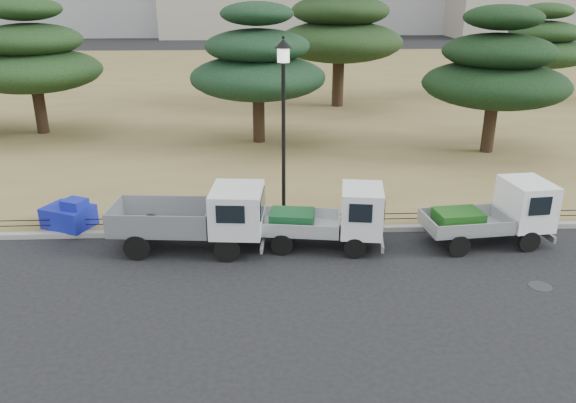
{
  "coord_description": "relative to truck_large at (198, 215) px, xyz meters",
  "views": [
    {
      "loc": [
        -0.78,
        -13.86,
        7.34
      ],
      "look_at": [
        0.0,
        2.0,
        1.3
      ],
      "focal_mm": 35.0,
      "sensor_mm": 36.0,
      "label": 1
    }
  ],
  "objects": [
    {
      "name": "curb",
      "position": [
        2.7,
        1.04,
        -1.0
      ],
      "size": [
        120.0,
        0.25,
        0.16
      ],
      "primitive_type": "cube",
      "color": "gray",
      "rests_on": "ground"
    },
    {
      "name": "tarp_pile",
      "position": [
        -4.27,
        1.54,
        -0.54
      ],
      "size": [
        1.77,
        1.58,
        0.97
      ],
      "rotation": [
        0.0,
        0.0,
        -0.44
      ],
      "color": "#1621AE",
      "rests_on": "lawn"
    },
    {
      "name": "pine_west_near",
      "position": [
        -9.67,
        14.45,
        3.01
      ],
      "size": [
        6.83,
        6.83,
        6.83
      ],
      "color": "black",
      "rests_on": "lawn"
    },
    {
      "name": "pine_east_far",
      "position": [
        21.36,
        23.43,
        2.72
      ],
      "size": [
        6.29,
        6.29,
        6.32
      ],
      "color": "black",
      "rests_on": "lawn"
    },
    {
      "name": "pipe_fence",
      "position": [
        2.7,
        1.19,
        -0.64
      ],
      "size": [
        38.0,
        0.04,
        0.4
      ],
      "color": "black",
      "rests_on": "lawn"
    },
    {
      "name": "truck_kei_rear",
      "position": [
        8.98,
        -0.03,
        -0.11
      ],
      "size": [
        3.86,
        1.96,
        1.95
      ],
      "rotation": [
        0.0,
        0.0,
        0.1
      ],
      "color": "black",
      "rests_on": "ground"
    },
    {
      "name": "truck_kei_front",
      "position": [
        3.97,
        -0.05,
        -0.13
      ],
      "size": [
        3.79,
        2.04,
        1.91
      ],
      "rotation": [
        0.0,
        0.0,
        -0.15
      ],
      "color": "black",
      "rests_on": "ground"
    },
    {
      "name": "ground",
      "position": [
        2.7,
        -1.56,
        -1.08
      ],
      "size": [
        220.0,
        220.0,
        0.0
      ],
      "primitive_type": "plane",
      "color": "black"
    },
    {
      "name": "truck_large",
      "position": [
        0.0,
        0.0,
        0.0
      ],
      "size": [
        4.58,
        2.14,
        1.94
      ],
      "rotation": [
        0.0,
        0.0,
        -0.09
      ],
      "color": "black",
      "rests_on": "ground"
    },
    {
      "name": "street_lamp",
      "position": [
        2.6,
        1.34,
        3.01
      ],
      "size": [
        0.52,
        0.52,
        5.82
      ],
      "color": "black",
      "rests_on": "lawn"
    },
    {
      "name": "lawn",
      "position": [
        2.7,
        29.04,
        -1.0
      ],
      "size": [
        120.0,
        56.0,
        0.15
      ],
      "primitive_type": "cube",
      "color": "olive",
      "rests_on": "ground"
    },
    {
      "name": "manhole",
      "position": [
        9.2,
        -2.76,
        -1.07
      ],
      "size": [
        0.6,
        0.6,
        0.01
      ],
      "primitive_type": "cylinder",
      "color": "#2D2D30",
      "rests_on": "ground"
    },
    {
      "name": "pine_center_right",
      "position": [
        6.94,
        20.97,
        3.96
      ],
      "size": [
        7.96,
        7.96,
        8.44
      ],
      "color": "black",
      "rests_on": "lawn"
    },
    {
      "name": "pine_center_left",
      "position": [
        1.82,
        12.02,
        2.92
      ],
      "size": [
        6.55,
        6.55,
        6.66
      ],
      "color": "black",
      "rests_on": "lawn"
    },
    {
      "name": "pine_east_near",
      "position": [
        12.51,
        9.66,
        2.87
      ],
      "size": [
        6.5,
        6.5,
        6.57
      ],
      "color": "black",
      "rests_on": "lawn"
    }
  ]
}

